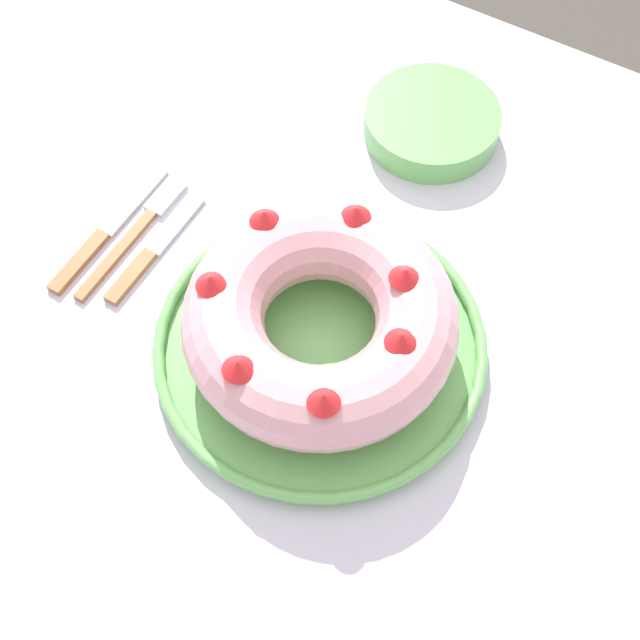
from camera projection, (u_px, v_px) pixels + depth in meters
The scene contains 8 objects.
ground_plane at pixel (317, 548), 1.55m from camera, with size 8.00×8.00×0.00m, color #4C4742.
dining_table at pixel (316, 380), 0.99m from camera, with size 1.32×1.06×0.74m.
serving_dish at pixel (320, 346), 0.90m from camera, with size 0.34×0.34×0.02m.
bundt_cake at pixel (320, 320), 0.85m from camera, with size 0.27×0.27×0.09m.
fork at pixel (138, 229), 0.98m from camera, with size 0.02×0.18×0.01m.
serving_knife at pixel (102, 236), 0.98m from camera, with size 0.02×0.20×0.01m.
cake_knife at pixel (149, 254), 0.96m from camera, with size 0.02×0.16×0.01m.
side_bowl at pixel (432, 123), 1.04m from camera, with size 0.16×0.16×0.04m, color #6BB760.
Camera 1 is at (0.23, -0.38, 1.54)m, focal length 50.00 mm.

